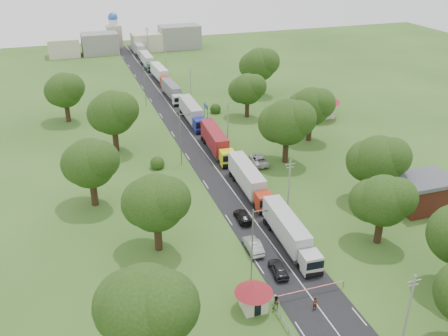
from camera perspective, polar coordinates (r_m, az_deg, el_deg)
name	(u,v)px	position (r m, az deg, el deg)	size (l,w,h in m)	color
ground	(238,198)	(80.61, 1.57, -3.40)	(260.00, 260.00, 0.00)	#2D511B
road	(203,150)	(97.65, -2.45, 2.05)	(8.00, 200.00, 0.04)	black
boom_barrier	(300,292)	(60.77, 8.66, -13.81)	(9.22, 0.35, 1.18)	slate
guard_booth	(254,294)	(57.97, 3.42, -14.15)	(4.40, 4.40, 3.45)	beige
info_sign	(206,109)	(111.32, -2.08, 6.77)	(0.12, 3.10, 4.10)	slate
pole_0	(408,310)	(55.33, 20.33, -14.95)	(1.60, 0.24, 9.00)	gray
pole_1	(289,186)	(74.68, 7.43, -2.07)	(1.60, 0.24, 9.00)	gray
pole_2	(228,123)	(98.29, 0.43, 5.19)	(1.60, 0.24, 9.00)	gray
pole_3	(191,84)	(123.74, -3.85, 9.52)	(1.60, 0.24, 9.00)	gray
pole_4	(166,58)	(150.11, -6.70, 12.33)	(1.60, 0.24, 9.00)	gray
pole_5	(148,40)	(176.98, -8.73, 14.27)	(1.60, 0.24, 9.00)	gray
lamp_0	(253,242)	(60.18, 3.38, -8.41)	(2.03, 0.22, 10.00)	slate
lamp_1	(181,136)	(89.79, -4.89, 3.62)	(2.03, 0.22, 10.00)	slate
lamp_2	(145,84)	(122.28, -8.96, 9.49)	(2.03, 0.22, 10.00)	slate
tree_2	(383,200)	(69.77, 17.69, -3.52)	(8.00, 8.00, 10.10)	#382616
tree_3	(378,160)	(79.92, 17.22, 0.90)	(8.80, 8.80, 11.07)	#382616
tree_4	(287,122)	(90.50, 7.19, 5.26)	(9.60, 9.60, 12.05)	#382616
tree_5	(311,106)	(101.32, 9.89, 6.97)	(8.80, 8.80, 11.07)	#382616
tree_6	(247,89)	(113.36, 2.67, 9.02)	(8.00, 8.00, 10.10)	#382616
tree_7	(259,64)	(129.71, 4.05, 11.73)	(9.60, 9.60, 12.05)	#382616
tree_9	(145,307)	(48.15, -9.00, -15.46)	(9.60, 9.60, 12.05)	#382616
tree_10	(156,202)	(65.35, -7.83, -3.89)	(8.80, 8.80, 11.07)	#382616
tree_11	(90,163)	(78.07, -15.07, 0.58)	(8.80, 8.80, 11.07)	#382616
tree_12	(113,112)	(96.78, -12.60, 6.21)	(9.60, 9.60, 12.05)	#382616
tree_13	(64,90)	(115.65, -17.79, 8.48)	(8.80, 8.80, 11.07)	#382616
house_brick	(424,192)	(82.51, 21.85, -2.60)	(8.60, 6.60, 5.20)	maroon
house_cream	(317,102)	(115.97, 10.57, 7.47)	(10.08, 10.08, 5.80)	beige
distant_town	(131,41)	(181.31, -10.55, 14.03)	(52.00, 8.00, 8.00)	gray
church	(114,33)	(188.16, -12.44, 14.88)	(5.00, 5.00, 12.30)	beige
truck_0	(289,232)	(68.61, 7.46, -7.24)	(3.11, 14.79, 4.09)	beige
truck_1	(249,180)	(81.42, 2.85, -1.33)	(3.09, 15.19, 4.20)	#B42E14
truck_2	(216,141)	(95.94, -0.91, 3.09)	(3.33, 15.39, 4.25)	yellow
truck_3	(192,112)	(111.55, -3.69, 6.37)	(2.89, 15.36, 4.25)	navy
truck_4	(172,91)	(128.13, -5.96, 8.76)	(2.76, 13.62, 3.77)	silver
truck_5	(160,74)	(143.91, -7.31, 10.65)	(2.93, 14.44, 3.99)	#9E3318
truck_6	(147,61)	(159.49, -8.75, 12.04)	(2.46, 14.07, 3.90)	#246137
truck_7	(139,49)	(176.12, -9.69, 13.28)	(2.52, 14.01, 3.88)	#A3A3A3
car_lane_front	(278,269)	(64.17, 6.24, -11.37)	(1.73, 4.30, 1.46)	black
car_lane_mid	(253,246)	(67.88, 3.38, -8.85)	(1.67, 4.80, 1.58)	#999CA1
car_lane_rear	(243,216)	(74.36, 2.16, -5.54)	(1.86, 4.57, 1.33)	black
car_verge_near	(259,160)	(91.80, 3.97, 0.96)	(2.74, 5.94, 1.65)	#BBBBBB
car_verge_far	(210,121)	(110.18, -1.58, 5.35)	(1.86, 4.62, 1.57)	#505257
pedestrian_near	(315,304)	(59.59, 10.37, -15.05)	(0.57, 0.37, 1.56)	gray
pedestrian_booth	(276,303)	(58.84, 6.01, -15.13)	(0.91, 0.71, 1.86)	gray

